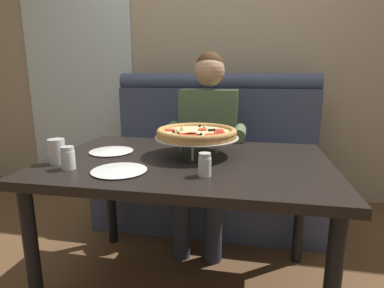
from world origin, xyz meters
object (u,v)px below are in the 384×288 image
(booth_bench, at_px, (211,168))
(pizza, at_px, (197,133))
(dining_table, at_px, (188,175))
(plate_near_right, at_px, (111,150))
(shaker_oregano, at_px, (205,166))
(patio_chair, at_px, (97,125))
(drinking_glass, at_px, (57,153))
(shaker_pepper_flakes, at_px, (68,160))
(plate_near_left, at_px, (119,169))
(diner_main, at_px, (206,136))

(booth_bench, height_order, pizza, booth_bench)
(pizza, bearing_deg, dining_table, -108.09)
(booth_bench, distance_m, plate_near_right, 1.02)
(shaker_oregano, bearing_deg, patio_chair, 126.47)
(drinking_glass, bearing_deg, booth_bench, 62.71)
(plate_near_right, bearing_deg, shaker_oregano, -28.50)
(shaker_pepper_flakes, height_order, plate_near_left, shaker_pepper_flakes)
(diner_main, relative_size, shaker_oregano, 13.32)
(patio_chair, bearing_deg, shaker_oregano, -53.53)
(diner_main, relative_size, drinking_glass, 11.04)
(shaker_pepper_flakes, distance_m, drinking_glass, 0.12)
(shaker_oregano, distance_m, plate_near_right, 0.62)
(shaker_pepper_flakes, height_order, drinking_glass, drinking_glass)
(pizza, distance_m, shaker_oregano, 0.34)
(shaker_pepper_flakes, xyz_separation_m, patio_chair, (-1.06, 2.25, -0.24))
(shaker_oregano, xyz_separation_m, drinking_glass, (-0.69, 0.05, 0.01))
(diner_main, distance_m, plate_near_left, 0.94)
(dining_table, distance_m, plate_near_left, 0.36)
(dining_table, height_order, plate_near_left, plate_near_left)
(patio_chair, bearing_deg, plate_near_right, -60.26)
(shaker_oregano, bearing_deg, shaker_pepper_flakes, -178.08)
(plate_near_right, bearing_deg, pizza, 3.38)
(pizza, bearing_deg, shaker_oregano, -74.29)
(shaker_oregano, bearing_deg, pizza, 105.71)
(dining_table, xyz_separation_m, shaker_pepper_flakes, (-0.48, -0.25, 0.12))
(diner_main, bearing_deg, patio_chair, 138.72)
(dining_table, distance_m, shaker_oregano, 0.29)
(booth_bench, bearing_deg, dining_table, -90.00)
(booth_bench, bearing_deg, plate_near_left, -101.87)
(plate_near_right, relative_size, patio_chair, 0.27)
(patio_chair, bearing_deg, dining_table, -52.53)
(drinking_glass, bearing_deg, diner_main, 56.05)
(booth_bench, relative_size, drinking_glass, 14.28)
(diner_main, height_order, pizza, diner_main)
(plate_near_right, xyz_separation_m, drinking_glass, (-0.15, -0.25, 0.04))
(pizza, xyz_separation_m, plate_near_left, (-0.27, -0.33, -0.10))
(plate_near_left, bearing_deg, plate_near_right, 120.28)
(diner_main, xyz_separation_m, plate_near_left, (-0.24, -0.90, 0.02))
(dining_table, xyz_separation_m, diner_main, (-0.00, 0.66, 0.07))
(dining_table, height_order, shaker_oregano, shaker_oregano)
(dining_table, distance_m, drinking_glass, 0.62)
(plate_near_left, bearing_deg, diner_main, 75.02)
(pizza, height_order, patio_chair, pizza)
(patio_chair, bearing_deg, diner_main, -41.28)
(shaker_pepper_flakes, relative_size, drinking_glass, 0.87)
(dining_table, height_order, pizza, pizza)
(dining_table, xyz_separation_m, plate_near_right, (-0.42, 0.06, 0.09))
(shaker_pepper_flakes, bearing_deg, diner_main, 62.65)
(shaker_pepper_flakes, bearing_deg, patio_chair, 115.11)
(booth_bench, distance_m, shaker_pepper_flakes, 1.32)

